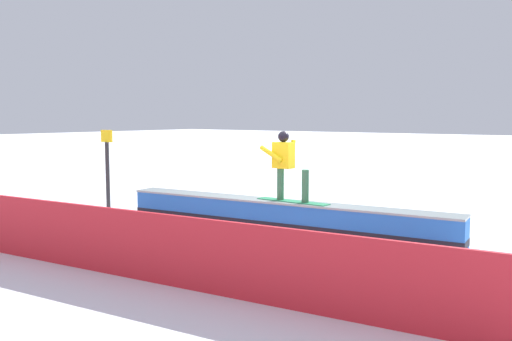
# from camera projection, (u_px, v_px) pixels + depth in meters

# --- Properties ---
(ground_plane) EXTENTS (120.00, 120.00, 0.00)m
(ground_plane) POSITION_uv_depth(u_px,v_px,m) (280.00, 231.00, 10.96)
(ground_plane) COLOR white
(grind_box) EXTENTS (7.11, 1.44, 0.61)m
(grind_box) POSITION_uv_depth(u_px,v_px,m) (280.00, 217.00, 10.93)
(grind_box) COLOR blue
(grind_box) RESTS_ON ground_plane
(snowboarder) EXTENTS (1.56, 0.42, 1.39)m
(snowboarder) POSITION_uv_depth(u_px,v_px,m) (286.00, 163.00, 10.78)
(snowboarder) COLOR #288858
(snowboarder) RESTS_ON grind_box
(safety_fence) EXTENTS (11.19, 1.45, 0.98)m
(safety_fence) POSITION_uv_depth(u_px,v_px,m) (124.00, 243.00, 7.79)
(safety_fence) COLOR red
(safety_fence) RESTS_ON ground_plane
(trail_marker) EXTENTS (0.40, 0.10, 1.95)m
(trail_marker) POSITION_uv_depth(u_px,v_px,m) (107.00, 167.00, 13.51)
(trail_marker) COLOR #262628
(trail_marker) RESTS_ON ground_plane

